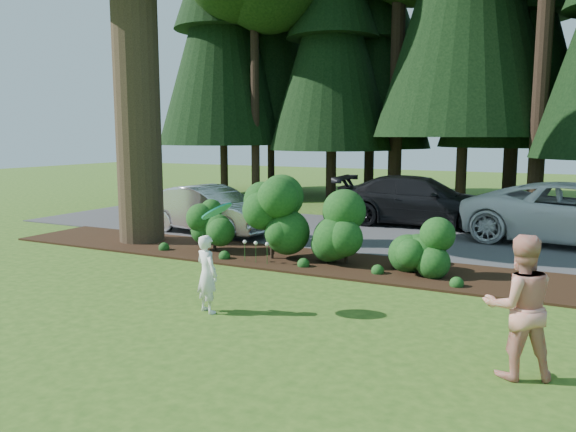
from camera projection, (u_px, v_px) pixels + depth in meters
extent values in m
plane|color=#2C5017|center=(207.00, 292.00, 10.85)|extent=(80.00, 80.00, 0.00)
cube|color=black|center=(284.00, 258.00, 13.72)|extent=(16.00, 2.50, 0.05)
cube|color=#38383A|center=(346.00, 232.00, 17.47)|extent=(22.00, 6.00, 0.03)
cylinder|color=black|center=(134.00, 23.00, 15.06)|extent=(1.24, 1.24, 12.00)
sphere|color=#134014|center=(214.00, 227.00, 14.48)|extent=(1.08, 1.08, 1.08)
cylinder|color=black|center=(215.00, 246.00, 14.55)|extent=(0.08, 0.08, 0.30)
sphere|color=#134014|center=(272.00, 222.00, 13.46)|extent=(1.35, 1.35, 1.35)
cylinder|color=black|center=(272.00, 254.00, 13.57)|extent=(0.08, 0.08, 0.30)
sphere|color=#134014|center=(347.00, 230.00, 12.93)|extent=(1.26, 1.26, 1.26)
cylinder|color=black|center=(346.00, 259.00, 13.03)|extent=(0.08, 0.08, 0.30)
sphere|color=#134014|center=(422.00, 243.00, 11.97)|extent=(1.17, 1.17, 1.17)
cylinder|color=black|center=(421.00, 269.00, 12.05)|extent=(0.08, 0.08, 0.30)
cylinder|color=#134014|center=(245.00, 253.00, 13.20)|extent=(0.01, 0.01, 0.50)
sphere|color=white|center=(245.00, 242.00, 13.17)|extent=(0.09, 0.09, 0.09)
cylinder|color=#134014|center=(256.00, 254.00, 13.07)|extent=(0.01, 0.01, 0.50)
sphere|color=white|center=(256.00, 243.00, 13.03)|extent=(0.09, 0.09, 0.09)
cylinder|color=#134014|center=(267.00, 256.00, 12.94)|extent=(0.01, 0.01, 0.50)
sphere|color=white|center=(267.00, 244.00, 12.90)|extent=(0.09, 0.09, 0.09)
cylinder|color=black|center=(210.00, 95.00, 26.76)|extent=(0.50, 0.50, 9.80)
cone|color=black|center=(209.00, 34.00, 26.36)|extent=(6.16, 6.16, 10.50)
cylinder|color=black|center=(261.00, 102.00, 26.14)|extent=(0.50, 0.50, 9.10)
cylinder|color=black|center=(325.00, 85.00, 25.14)|extent=(0.50, 0.50, 10.50)
cone|color=black|center=(325.00, 15.00, 24.71)|extent=(6.60, 6.60, 11.25)
cylinder|color=black|center=(378.00, 101.00, 22.60)|extent=(0.50, 0.50, 8.75)
cylinder|color=black|center=(461.00, 68.00, 21.96)|extent=(0.50, 0.50, 11.20)
cylinder|color=black|center=(544.00, 90.00, 21.63)|extent=(0.50, 0.50, 9.45)
cylinder|color=black|center=(282.00, 86.00, 29.97)|extent=(0.50, 0.50, 11.20)
cone|color=black|center=(281.00, 24.00, 29.51)|extent=(7.04, 7.04, 12.00)
cylinder|color=black|center=(378.00, 88.00, 27.12)|extent=(0.50, 0.50, 10.50)
cone|color=black|center=(379.00, 24.00, 26.69)|extent=(6.60, 6.60, 11.25)
cylinder|color=black|center=(513.00, 69.00, 25.22)|extent=(0.50, 0.50, 11.90)
imported|color=silver|center=(211.00, 210.00, 17.11)|extent=(4.55, 2.16, 1.44)
imported|color=black|center=(420.00, 201.00, 18.62)|extent=(5.74, 2.61, 1.63)
imported|color=white|center=(207.00, 274.00, 9.52)|extent=(0.57, 0.48, 1.34)
imported|color=red|center=(519.00, 306.00, 6.93)|extent=(1.08, 0.99, 1.81)
cylinder|color=#1A9176|center=(217.00, 211.00, 9.37)|extent=(0.49, 0.55, 0.31)
cylinder|color=orange|center=(217.00, 210.00, 9.37)|extent=(0.34, 0.39, 0.22)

